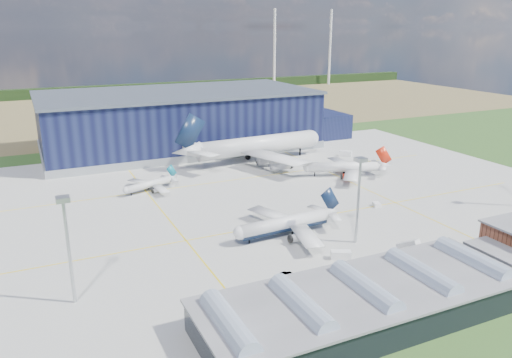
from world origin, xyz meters
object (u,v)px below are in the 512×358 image
Objects in this scene: airliner_red at (343,162)px; gse_cart_b at (292,161)px; gse_van_a at (341,255)px; gse_cart_a at (377,205)px; hangar at (184,122)px; gse_van_c at (451,250)px; airliner_widebody at (258,136)px; gse_van_b at (345,153)px; car_a at (424,260)px; car_b at (286,275)px; airstair at (409,252)px; light_mast_west at (67,233)px; airliner_regional at (148,181)px; gse_tug_b at (300,222)px; gse_tug_c at (160,189)px; airliner_navy at (284,216)px; light_mast_center at (359,187)px.

gse_cart_b is at bearing -50.89° from airliner_red.
gse_cart_a is (31.42, 26.18, -0.42)m from gse_van_a.
hangar is 143.24m from gse_van_c.
airliner_widebody is 40.64m from gse_van_b.
car_b is (-33.92, 7.33, 0.01)m from car_a.
car_b is (-76.19, -86.03, -0.56)m from gse_van_b.
gse_cart_a is at bearing 46.12° from airstair.
hangar is 135.70m from car_b.
gse_van_c reaches higher than gse_cart_b.
airliner_regional is (31.12, 65.49, -11.77)m from light_mast_west.
gse_tug_b is 68.07m from gse_cart_b.
car_b is (9.49, -73.07, 0.03)m from gse_tug_c.
gse_van_a is at bearing 79.79° from gse_van_c.
airliner_navy reaches higher than gse_tug_b.
airstair is at bearing 33.36° from car_a.
airstair is at bearing -66.47° from light_mast_center.
airliner_widebody is at bearing 12.85° from gse_van_c.
gse_van_b is 1.32× the size of car_b.
hangar is 131.69m from gse_van_a.
gse_tug_b is at bearing 157.83° from gse_cart_b.
hangar is 108.18m from gse_tug_b.
hangar reaches higher than gse_tug_c.
gse_tug_b is at bearing -108.87° from airliner_widebody.
light_mast_center is 5.65× the size of car_b.
gse_tug_c is (-28.46, 46.73, -0.09)m from gse_tug_b.
airliner_red reaches higher than car_b.
light_mast_center is 0.67× the size of airliner_navy.
gse_tug_c is at bearing -114.78° from hangar.
airliner_regional reaches higher than gse_van_b.
gse_van_a is (-20.88, -91.44, -9.97)m from airliner_widebody.
car_b is at bearing -59.88° from gse_tug_c.
hangar is 48.50× the size of gse_cart_b.
hangar reaches higher than light_mast_west.
gse_tug_b is at bearing 102.95° from airliner_regional.
gse_van_b is 86.66m from gse_tug_c.
airstair is (41.21, -77.49, 1.13)m from gse_tug_c.
gse_tug_b is 29.28m from gse_cart_a.
gse_van_a reaches higher than gse_tug_b.
hangar is 49.80× the size of gse_tug_c.
gse_van_a is at bearing 163.40° from gse_cart_b.
gse_cart_a is (29.52, -105.06, -10.97)m from hangar.
light_mast_center is 20.15m from airstair.
airliner_widebody is at bearing -179.55° from airliner_regional.
light_mast_west is 5.65× the size of car_b.
gse_tug_b is at bearing -35.94° from gse_tug_c.
gse_van_c is at bearing -34.06° from gse_tug_c.
hangar is 67.72m from airliner_regional.
airliner_regional is at bearing 44.34° from gse_van_c.
airliner_red is (31.85, 52.00, -9.82)m from light_mast_center.
airliner_red is 11.57× the size of gse_cart_a.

